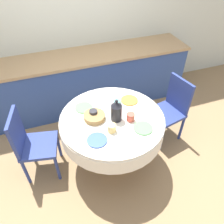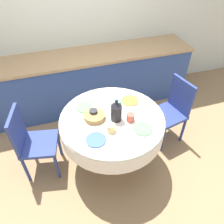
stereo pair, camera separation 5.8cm
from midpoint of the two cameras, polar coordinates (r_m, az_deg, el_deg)
name	(u,v)px [view 1 (the left image)]	position (r m, az deg, el deg)	size (l,w,h in m)	color
ground_plane	(112,160)	(2.92, -0.58, -12.47)	(12.00, 12.00, 0.00)	#8E704C
wall_back	(75,19)	(3.45, -10.19, 22.84)	(7.00, 0.05, 2.60)	beige
kitchen_counter	(85,81)	(3.52, -7.43, 8.03)	(3.24, 0.64, 0.90)	#2D4784
dining_table	(112,126)	(2.44, -0.68, -3.71)	(1.15, 1.15, 0.76)	olive
chair_left	(171,107)	(2.98, 14.60, 1.16)	(0.47, 0.47, 0.90)	navy
chair_right	(31,142)	(2.62, -21.05, -7.42)	(0.47, 0.47, 0.90)	navy
plate_near_left	(97,140)	(2.13, -4.70, -7.33)	(0.20, 0.20, 0.01)	#3856AD
cup_near_left	(112,128)	(2.18, -0.80, -4.21)	(0.09, 0.09, 0.09)	#DBB766
plate_near_right	(143,128)	(2.25, 7.40, -4.18)	(0.20, 0.20, 0.01)	#5BA85B
cup_near_right	(131,117)	(2.30, 4.18, -1.32)	(0.09, 0.09, 0.09)	#CC4C3D
plate_far_left	(84,108)	(2.49, -8.06, 1.15)	(0.20, 0.20, 0.01)	#5BA85B
cup_far_left	(93,114)	(2.35, -5.58, -0.44)	(0.09, 0.09, 0.09)	#28282D
plate_far_right	(129,100)	(2.58, 3.92, 3.08)	(0.20, 0.20, 0.01)	orange
cup_far_right	(117,103)	(2.47, 0.70, 2.27)	(0.09, 0.09, 0.09)	#5BA39E
coffee_carafe	(116,111)	(2.26, 0.43, 0.18)	(0.12, 0.12, 0.26)	black
bread_basket	(95,117)	(2.33, -5.29, -1.23)	(0.23, 0.23, 0.06)	olive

